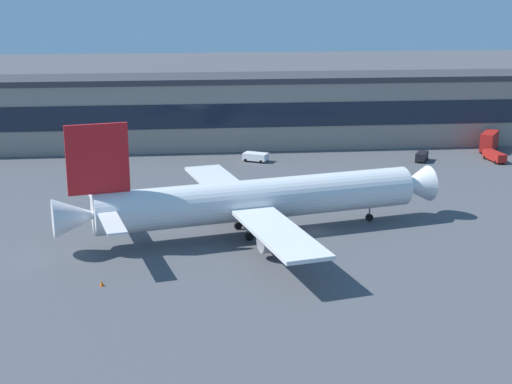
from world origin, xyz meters
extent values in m
plane|color=#4C4F54|center=(0.00, 0.00, 0.00)|extent=(600.00, 600.00, 0.00)
cube|color=gray|center=(0.00, 60.94, 7.12)|extent=(153.52, 14.03, 14.23)
cube|color=#38383D|center=(0.00, 60.94, 14.83)|extent=(156.59, 14.31, 1.20)
cube|color=#192333|center=(0.00, 53.87, 7.83)|extent=(150.45, 0.16, 5.12)
cylinder|color=white|center=(-8.12, -0.19, 5.03)|extent=(46.39, 16.02, 5.76)
cone|color=white|center=(16.12, 5.40, 5.03)|extent=(6.28, 6.49, 5.47)
cone|color=white|center=(-32.63, -5.85, 5.03)|extent=(7.34, 6.47, 5.18)
cube|color=red|center=(-29.69, -5.17, 12.51)|extent=(7.97, 2.30, 9.21)
cube|color=white|center=(-30.63, 1.11, 5.89)|extent=(4.67, 10.64, 0.30)
cube|color=white|center=(-27.78, -11.23, 5.89)|extent=(4.67, 10.64, 0.30)
cube|color=white|center=(-13.05, 12.31, 4.45)|extent=(10.53, 21.64, 0.50)
cube|color=white|center=(-7.08, -13.59, 4.45)|extent=(10.53, 21.64, 0.50)
cylinder|color=#99999E|center=(-11.38, 9.49, 2.47)|extent=(5.34, 4.15, 3.17)
cylinder|color=#99999E|center=(-6.80, -10.32, 2.47)|extent=(5.34, 4.15, 3.17)
cylinder|color=black|center=(9.02, 3.76, 0.55)|extent=(1.18, 0.73, 1.10)
cylinder|color=slate|center=(9.02, 3.76, 1.90)|extent=(0.24, 0.24, 2.15)
cylinder|color=black|center=(-10.95, 1.81, 0.55)|extent=(1.18, 0.73, 1.10)
cylinder|color=slate|center=(-10.95, 1.81, 1.90)|extent=(0.24, 0.24, 2.15)
cylinder|color=black|center=(-9.79, -3.24, 0.55)|extent=(1.18, 0.73, 1.10)
cylinder|color=slate|center=(-9.79, -3.24, 1.90)|extent=(0.24, 0.24, 2.15)
cube|color=red|center=(46.56, 49.12, 2.25)|extent=(6.14, 7.44, 3.80)
cube|color=black|center=(47.65, 50.77, 3.01)|extent=(3.38, 3.42, 0.95)
cylinder|color=black|center=(46.98, 51.87, 0.35)|extent=(0.64, 0.75, 0.70)
cylinder|color=black|center=(48.93, 50.58, 0.35)|extent=(0.64, 0.75, 0.70)
cylinder|color=black|center=(44.20, 47.66, 0.35)|extent=(0.64, 0.75, 0.70)
cylinder|color=black|center=(46.15, 46.37, 0.35)|extent=(0.64, 0.75, 0.70)
cube|color=red|center=(43.94, 39.95, 1.15)|extent=(2.61, 6.56, 1.60)
cube|color=black|center=(44.11, 38.20, 1.47)|extent=(2.05, 2.41, 0.40)
cylinder|color=black|center=(45.05, 37.81, 0.35)|extent=(0.37, 0.73, 0.70)
cylinder|color=black|center=(43.26, 37.63, 0.35)|extent=(0.37, 0.73, 0.70)
cylinder|color=black|center=(44.62, 42.27, 0.35)|extent=(0.37, 0.73, 0.70)
cylinder|color=black|center=(42.83, 42.09, 0.35)|extent=(0.37, 0.73, 0.70)
cube|color=black|center=(29.39, 41.48, 1.10)|extent=(3.75, 4.78, 1.50)
cube|color=black|center=(29.96, 42.55, 1.40)|extent=(2.27, 2.18, 0.38)
cylinder|color=black|center=(29.36, 43.25, 0.35)|extent=(0.59, 0.76, 0.70)
cylinder|color=black|center=(30.87, 42.44, 0.35)|extent=(0.59, 0.76, 0.70)
cylinder|color=black|center=(27.91, 40.53, 0.35)|extent=(0.59, 0.76, 0.70)
cylinder|color=black|center=(29.42, 39.72, 0.35)|extent=(0.59, 0.76, 0.70)
cube|color=white|center=(-3.91, 44.77, 1.05)|extent=(5.46, 4.59, 1.40)
cube|color=black|center=(-2.75, 44.13, 1.33)|extent=(2.62, 2.90, 0.35)
cylinder|color=black|center=(-1.88, 44.99, 0.35)|extent=(0.76, 0.60, 0.70)
cylinder|color=black|center=(-3.00, 42.93, 0.35)|extent=(0.76, 0.60, 0.70)
cylinder|color=black|center=(-4.82, 46.60, 0.35)|extent=(0.76, 0.60, 0.70)
cylinder|color=black|center=(-5.95, 44.55, 0.35)|extent=(0.76, 0.60, 0.70)
cone|color=#F2590C|center=(-28.65, -17.72, 0.33)|extent=(0.53, 0.53, 0.66)
cone|color=#F2590C|center=(-6.86, -7.23, 0.35)|extent=(0.55, 0.55, 0.69)
camera|label=1|loc=(-19.08, -101.27, 34.18)|focal=52.56mm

